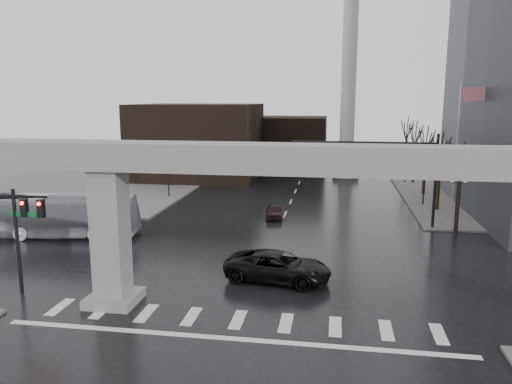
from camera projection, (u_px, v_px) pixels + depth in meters
ground at (242, 311)px, 25.83m from camera, size 160.00×160.00×0.00m
sidewalk_nw at (97, 182)px, 64.79m from camera, size 28.00×36.00×0.15m
elevated_guideway at (266, 181)px, 24.34m from camera, size 48.00×2.60×8.70m
building_far_left at (198, 141)px, 67.81m from camera, size 16.00×14.00×10.00m
building_far_mid at (292, 143)px, 75.83m from camera, size 10.00×10.00×8.00m
smokestack at (349, 79)px, 67.01m from camera, size 3.60×3.60×30.00m
signal_mast_arm at (389, 159)px, 41.57m from camera, size 12.12×0.43×8.00m
signal_left_pole at (25, 223)px, 27.46m from camera, size 2.30×0.30×6.00m
flagpole_assembly at (461, 137)px, 43.37m from camera, size 2.06×0.12×12.00m
lamp_right_0 at (457, 200)px, 36.65m from camera, size 1.22×0.32×5.11m
lamp_right_1 at (425, 172)px, 50.23m from camera, size 1.22×0.32×5.11m
lamp_right_2 at (406, 156)px, 63.81m from camera, size 1.22×0.32×5.11m
lamp_left_0 at (112, 189)px, 40.86m from camera, size 1.22×0.32×5.11m
lamp_left_1 at (168, 166)px, 54.44m from camera, size 1.22×0.32×5.11m
lamp_left_2 at (202, 153)px, 68.02m from camera, size 1.22×0.32×5.11m
tree_right_0 at (458, 199)px, 40.51m from camera, size 1.09×1.58×7.50m
tree_right_1 at (439, 182)px, 48.26m from camera, size 1.09×1.61×7.67m
tree_right_2 at (425, 170)px, 56.01m from camera, size 1.10×1.63×7.85m
tree_right_3 at (414, 160)px, 63.75m from camera, size 1.11×1.66×8.02m
tree_right_4 at (406, 153)px, 71.50m from camera, size 1.12×1.69×8.19m
pickup_truck at (278, 267)px, 29.99m from camera, size 6.73×3.85×1.77m
city_bus at (57, 215)px, 39.42m from camera, size 12.91×4.74×3.51m
far_car at (274, 211)px, 45.79m from camera, size 1.91×3.88×1.27m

